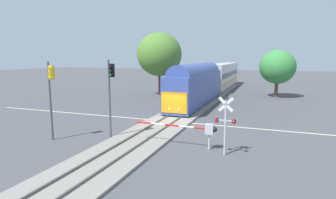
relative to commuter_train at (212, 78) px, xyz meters
The scene contains 10 objects.
ground_plane 20.87m from the commuter_train, 90.01° to the right, with size 220.00×220.00×0.00m, color #47474C.
road_centre_stripe 20.87m from the commuter_train, 90.01° to the right, with size 44.00×0.20×0.01m.
railway_track 20.85m from the commuter_train, 90.01° to the right, with size 4.40×80.00×0.32m.
commuter_train is the anchor object (origin of this frame).
crossing_gate_near 28.06m from the commuter_train, 80.39° to the right, with size 6.06×0.40×1.80m.
crossing_signal_mast 29.11m from the commuter_train, 77.01° to the right, with size 1.36×0.44×3.93m.
traffic_signal_near_left 30.30m from the commuter_train, 101.93° to the right, with size 0.53×0.38×5.98m.
traffic_signal_median 27.81m from the commuter_train, 94.76° to the right, with size 0.53×0.38×6.12m.
oak_behind_train 9.63m from the commuter_train, 157.67° to the right, with size 7.30×7.30×10.21m.
oak_far_right 10.20m from the commuter_train, ahead, with size 5.42×5.42×7.38m.
Camera 1 is at (9.14, -25.25, 6.36)m, focal length 29.78 mm.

